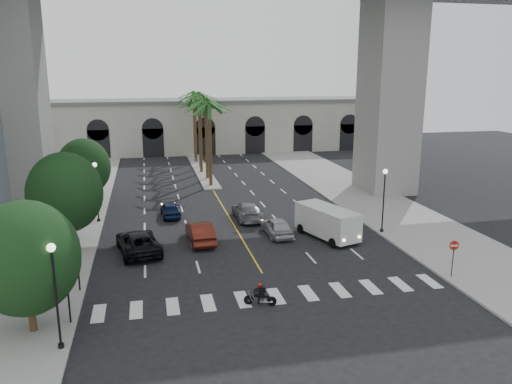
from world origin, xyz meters
name	(u,v)px	position (x,y,z in m)	size (l,w,h in m)	color
ground	(270,286)	(0.00, 0.00, 0.00)	(140.00, 140.00, 0.00)	black
sidewalk_left	(53,228)	(-15.00, 15.00, 0.07)	(8.00, 100.00, 0.15)	gray
sidewalk_right	(383,208)	(15.00, 15.00, 0.07)	(8.00, 100.00, 0.15)	gray
median	(201,169)	(0.00, 38.00, 0.10)	(2.00, 24.00, 0.20)	gray
pier_building	(189,125)	(0.00, 55.00, 4.27)	(71.00, 10.50, 8.50)	beige
bridge	(250,11)	(3.42, 22.00, 18.51)	(75.00, 13.00, 26.00)	gray
palm_a	(209,107)	(0.00, 28.00, 9.10)	(3.20, 3.20, 10.30)	#47331E
palm_b	(206,102)	(0.10, 32.00, 9.37)	(3.20, 3.20, 10.60)	#47331E
palm_c	(200,104)	(-0.20, 36.00, 8.91)	(3.20, 3.20, 10.10)	#47331E
palm_d	(199,96)	(0.15, 40.00, 9.65)	(3.20, 3.20, 10.90)	#47331E
palm_e	(194,98)	(-0.10, 44.00, 9.19)	(3.20, 3.20, 10.40)	#47331E
palm_f	(194,95)	(0.20, 48.00, 9.46)	(3.20, 3.20, 10.70)	#47331E
street_tree_near	(26,258)	(-13.00, -3.00, 4.02)	(5.20, 5.20, 6.89)	#382616
street_tree_mid	(65,193)	(-13.00, 10.00, 4.21)	(5.44, 5.44, 7.21)	#382616
street_tree_far	(84,167)	(-13.00, 22.00, 3.90)	(5.04, 5.04, 6.68)	#382616
lamp_post_left_near	(55,287)	(-11.40, -5.00, 3.22)	(0.40, 0.40, 5.35)	black
lamp_post_left_far	(96,187)	(-11.40, 16.00, 3.22)	(0.40, 0.40, 5.35)	black
lamp_post_right	(384,195)	(11.40, 8.00, 3.22)	(0.40, 0.40, 5.35)	black
traffic_signal_near	(67,280)	(-11.30, -2.50, 2.51)	(0.25, 0.18, 3.65)	black
traffic_signal_far	(77,253)	(-11.30, 1.50, 2.51)	(0.25, 0.18, 3.65)	black
motorcycle_rider	(261,295)	(-1.10, -2.44, 0.61)	(1.79, 0.75, 1.35)	black
car_a	(277,226)	(2.91, 9.35, 0.75)	(1.77, 4.40, 1.50)	#A8A8AC
car_b	(200,232)	(-3.29, 9.03, 0.81)	(1.71, 4.91, 1.62)	#571B11
car_c	(138,242)	(-7.93, 7.73, 0.80)	(2.67, 5.79, 1.61)	black
car_d	(247,211)	(1.50, 14.39, 0.77)	(2.15, 5.28, 1.53)	slate
car_e	(171,209)	(-5.15, 16.60, 0.68)	(1.61, 4.00, 1.36)	#0D1B3D
cargo_van	(327,221)	(6.62, 7.83, 1.38)	(3.86, 6.18, 2.47)	silver
pedestrian_a	(74,259)	(-11.87, 4.23, 1.14)	(0.72, 0.47, 1.97)	black
pedestrian_b	(65,265)	(-12.45, 3.94, 0.92)	(0.75, 0.59, 1.55)	black
do_not_enter_sign	(454,251)	(11.55, -1.44, 1.85)	(0.62, 0.13, 2.55)	black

